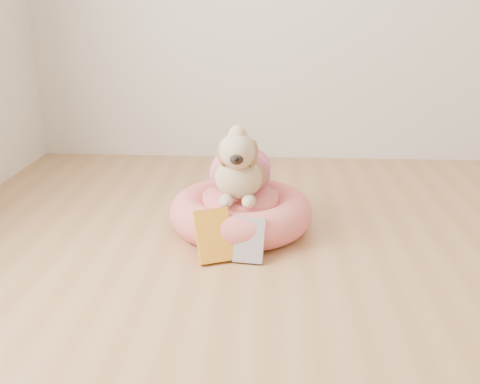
# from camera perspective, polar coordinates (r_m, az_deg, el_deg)

# --- Properties ---
(pet_bed) EXTENTS (0.60, 0.60, 0.16)m
(pet_bed) POSITION_cam_1_polar(r_m,az_deg,el_deg) (2.27, 0.07, -2.15)
(pet_bed) COLOR #E06357
(pet_bed) RESTS_ON floor
(dog) EXTENTS (0.31, 0.45, 0.33)m
(dog) POSITION_cam_1_polar(r_m,az_deg,el_deg) (2.19, -0.02, 3.78)
(dog) COLOR brown
(dog) RESTS_ON pet_bed
(book_yellow) EXTENTS (0.17, 0.16, 0.19)m
(book_yellow) POSITION_cam_1_polar(r_m,az_deg,el_deg) (2.00, -2.81, -4.67)
(book_yellow) COLOR yellow
(book_yellow) RESTS_ON floor
(book_white) EXTENTS (0.12, 0.12, 0.15)m
(book_white) POSITION_cam_1_polar(r_m,az_deg,el_deg) (2.00, 1.01, -5.17)
(book_white) COLOR white
(book_white) RESTS_ON floor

